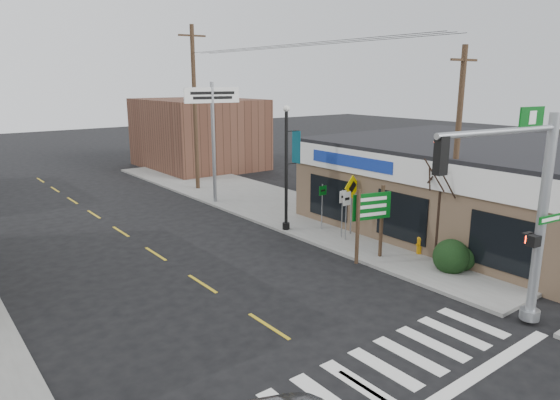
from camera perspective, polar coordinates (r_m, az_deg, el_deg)
ground at (r=12.76m, az=10.17°, el=-20.66°), size 140.00×140.00×0.00m
sidewalk_right at (r=27.12m, az=2.67°, el=-1.54°), size 6.00×38.00×0.13m
center_line at (r=18.36m, az=-8.87°, el=-9.43°), size 0.12×56.00×0.01m
crosswalk at (r=12.97m, az=8.78°, el=-19.92°), size 11.00×2.20×0.01m
thrift_store at (r=26.45m, az=21.98°, el=1.40°), size 12.00×14.00×4.00m
bldg_distant_right at (r=42.20m, az=-9.32°, el=7.52°), size 8.00×10.00×5.60m
traffic_signal_pole at (r=15.31m, az=26.83°, el=-0.12°), size 4.99×0.38×6.32m
guide_sign at (r=19.79m, az=10.35°, el=-1.58°), size 1.69×0.14×2.96m
fire_hydrant at (r=21.41m, az=15.66°, el=-4.89°), size 0.24×0.24×0.75m
ped_crossing_sign at (r=23.03m, az=8.22°, el=0.67°), size 1.09×0.08×2.80m
lamp_post at (r=23.32m, az=0.84°, el=4.71°), size 0.76×0.60×5.88m
dance_center_sign at (r=28.96m, az=-7.72°, el=9.86°), size 3.24×0.20×6.89m
bare_tree at (r=20.24m, az=18.17°, el=3.80°), size 2.42×2.42×4.83m
shrub_front at (r=19.96m, az=18.98°, el=-6.17°), size 1.36×1.36×1.02m
shrub_back at (r=22.83m, az=16.40°, el=-3.77°), size 1.09×1.09×0.82m
utility_pole_near at (r=20.01m, az=19.48°, el=4.82°), size 1.43×0.21×8.24m
utility_pole_far at (r=32.87m, az=-9.71°, el=10.43°), size 1.80×0.27×10.34m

